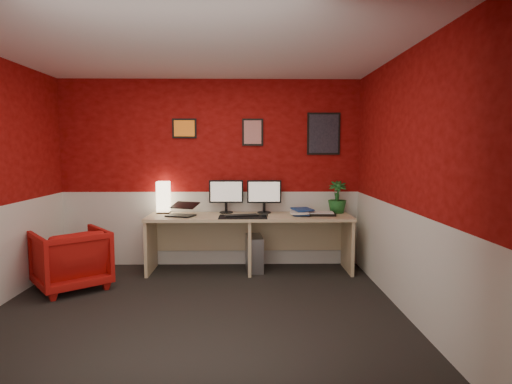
# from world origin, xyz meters

# --- Properties ---
(ground) EXTENTS (4.00, 3.50, 0.01)m
(ground) POSITION_xyz_m (0.00, 0.00, 0.00)
(ground) COLOR black
(ground) RESTS_ON ground
(ceiling) EXTENTS (4.00, 3.50, 0.01)m
(ceiling) POSITION_xyz_m (0.00, 0.00, 2.50)
(ceiling) COLOR white
(ceiling) RESTS_ON ground
(wall_back) EXTENTS (4.00, 0.01, 2.50)m
(wall_back) POSITION_xyz_m (0.00, 1.75, 1.25)
(wall_back) COLOR maroon
(wall_back) RESTS_ON ground
(wall_front) EXTENTS (4.00, 0.01, 2.50)m
(wall_front) POSITION_xyz_m (0.00, -1.75, 1.25)
(wall_front) COLOR maroon
(wall_front) RESTS_ON ground
(wall_right) EXTENTS (0.01, 3.50, 2.50)m
(wall_right) POSITION_xyz_m (2.00, 0.00, 1.25)
(wall_right) COLOR maroon
(wall_right) RESTS_ON ground
(wainscot_back) EXTENTS (4.00, 0.01, 1.00)m
(wainscot_back) POSITION_xyz_m (0.00, 1.75, 0.50)
(wainscot_back) COLOR silver
(wainscot_back) RESTS_ON ground
(wainscot_front) EXTENTS (4.00, 0.01, 1.00)m
(wainscot_front) POSITION_xyz_m (0.00, -1.75, 0.50)
(wainscot_front) COLOR silver
(wainscot_front) RESTS_ON ground
(wainscot_right) EXTENTS (0.01, 3.50, 1.00)m
(wainscot_right) POSITION_xyz_m (2.00, 0.00, 0.50)
(wainscot_right) COLOR silver
(wainscot_right) RESTS_ON ground
(desk) EXTENTS (2.60, 0.65, 0.73)m
(desk) POSITION_xyz_m (0.52, 1.41, 0.36)
(desk) COLOR tan
(desk) RESTS_ON ground
(shoji_lamp) EXTENTS (0.16, 0.16, 0.40)m
(shoji_lamp) POSITION_xyz_m (-0.62, 1.62, 0.93)
(shoji_lamp) COLOR #FFE5B2
(shoji_lamp) RESTS_ON desk
(laptop) EXTENTS (0.39, 0.33, 0.22)m
(laptop) POSITION_xyz_m (-0.35, 1.34, 0.84)
(laptop) COLOR black
(laptop) RESTS_ON desk
(monitor_left) EXTENTS (0.45, 0.06, 0.58)m
(monitor_left) POSITION_xyz_m (0.21, 1.62, 1.02)
(monitor_left) COLOR black
(monitor_left) RESTS_ON desk
(monitor_right) EXTENTS (0.45, 0.06, 0.58)m
(monitor_right) POSITION_xyz_m (0.72, 1.60, 1.02)
(monitor_right) COLOR black
(monitor_right) RESTS_ON desk
(desk_mat) EXTENTS (0.60, 0.38, 0.01)m
(desk_mat) POSITION_xyz_m (0.44, 1.27, 0.73)
(desk_mat) COLOR black
(desk_mat) RESTS_ON desk
(keyboard) EXTENTS (0.44, 0.23, 0.02)m
(keyboard) POSITION_xyz_m (0.42, 1.31, 0.74)
(keyboard) COLOR black
(keyboard) RESTS_ON desk_mat
(mouse) EXTENTS (0.08, 0.11, 0.03)m
(mouse) POSITION_xyz_m (0.71, 1.28, 0.75)
(mouse) COLOR black
(mouse) RESTS_ON desk_mat
(book_bottom) EXTENTS (0.26, 0.32, 0.03)m
(book_bottom) POSITION_xyz_m (1.08, 1.43, 0.74)
(book_bottom) COLOR navy
(book_bottom) RESTS_ON desk
(book_middle) EXTENTS (0.26, 0.34, 0.02)m
(book_middle) POSITION_xyz_m (1.04, 1.39, 0.77)
(book_middle) COLOR silver
(book_middle) RESTS_ON book_bottom
(book_top) EXTENTS (0.29, 0.35, 0.03)m
(book_top) POSITION_xyz_m (1.09, 1.43, 0.79)
(book_top) COLOR navy
(book_top) RESTS_ON book_middle
(zen_tray) EXTENTS (0.37, 0.28, 0.03)m
(zen_tray) POSITION_xyz_m (1.44, 1.40, 0.74)
(zen_tray) COLOR black
(zen_tray) RESTS_ON desk
(potted_plant) EXTENTS (0.27, 0.27, 0.43)m
(potted_plant) POSITION_xyz_m (1.68, 1.59, 0.94)
(potted_plant) COLOR #19591E
(potted_plant) RESTS_ON desk
(pc_tower) EXTENTS (0.23, 0.46, 0.45)m
(pc_tower) POSITION_xyz_m (0.58, 1.45, 0.23)
(pc_tower) COLOR #99999E
(pc_tower) RESTS_ON ground
(armchair) EXTENTS (1.03, 1.04, 0.68)m
(armchair) POSITION_xyz_m (-1.50, 0.74, 0.34)
(armchair) COLOR #A4110D
(armchair) RESTS_ON ground
(art_left) EXTENTS (0.32, 0.02, 0.26)m
(art_left) POSITION_xyz_m (-0.34, 1.74, 1.85)
(art_left) COLOR orange
(art_left) RESTS_ON wall_back
(art_center) EXTENTS (0.28, 0.02, 0.36)m
(art_center) POSITION_xyz_m (0.56, 1.74, 1.80)
(art_center) COLOR red
(art_center) RESTS_ON wall_back
(art_right) EXTENTS (0.44, 0.02, 0.56)m
(art_right) POSITION_xyz_m (1.52, 1.74, 1.78)
(art_right) COLOR black
(art_right) RESTS_ON wall_back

